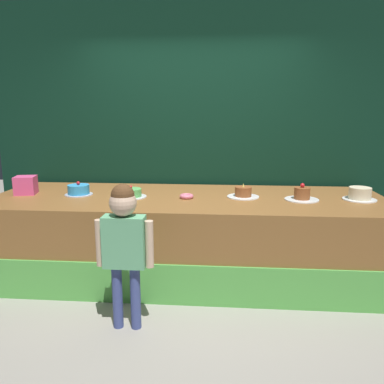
# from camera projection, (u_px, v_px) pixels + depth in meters

# --- Properties ---
(ground_plane) EXTENTS (12.00, 12.00, 0.00)m
(ground_plane) POSITION_uv_depth(u_px,v_px,m) (180.00, 304.00, 3.37)
(ground_plane) COLOR gray
(stage_platform) EXTENTS (3.94, 1.36, 0.82)m
(stage_platform) POSITION_uv_depth(u_px,v_px,m) (187.00, 236.00, 3.93)
(stage_platform) COLOR brown
(stage_platform) RESTS_ON ground_plane
(curtain_backdrop) EXTENTS (4.74, 0.08, 2.89)m
(curtain_backdrop) POSITION_uv_depth(u_px,v_px,m) (193.00, 131.00, 4.48)
(curtain_backdrop) COLOR black
(curtain_backdrop) RESTS_ON ground_plane
(child_figure) EXTENTS (0.44, 0.20, 1.15)m
(child_figure) POSITION_uv_depth(u_px,v_px,m) (124.00, 237.00, 2.86)
(child_figure) COLOR #3F4C8C
(child_figure) RESTS_ON ground_plane
(pink_box) EXTENTS (0.23, 0.23, 0.19)m
(pink_box) POSITION_uv_depth(u_px,v_px,m) (26.00, 185.00, 3.96)
(pink_box) COLOR #EC4E8C
(pink_box) RESTS_ON stage_platform
(donut) EXTENTS (0.14, 0.14, 0.04)m
(donut) POSITION_uv_depth(u_px,v_px,m) (187.00, 196.00, 3.77)
(donut) COLOR pink
(donut) RESTS_ON stage_platform
(cake_far_left) EXTENTS (0.28, 0.28, 0.14)m
(cake_far_left) POSITION_uv_depth(u_px,v_px,m) (79.00, 190.00, 3.92)
(cake_far_left) COLOR silver
(cake_far_left) RESTS_ON stage_platform
(cake_left) EXTENTS (0.31, 0.31, 0.12)m
(cake_left) POSITION_uv_depth(u_px,v_px,m) (131.00, 193.00, 3.82)
(cake_left) COLOR silver
(cake_left) RESTS_ON stage_platform
(cake_center) EXTENTS (0.32, 0.32, 0.14)m
(cake_center) POSITION_uv_depth(u_px,v_px,m) (243.00, 193.00, 3.82)
(cake_center) COLOR white
(cake_center) RESTS_ON stage_platform
(cake_right) EXTENTS (0.32, 0.32, 0.17)m
(cake_right) POSITION_uv_depth(u_px,v_px,m) (302.00, 195.00, 3.69)
(cake_right) COLOR white
(cake_right) RESTS_ON stage_platform
(cake_far_right) EXTENTS (0.32, 0.32, 0.12)m
(cake_far_right) POSITION_uv_depth(u_px,v_px,m) (360.00, 194.00, 3.70)
(cake_far_right) COLOR white
(cake_far_right) RESTS_ON stage_platform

